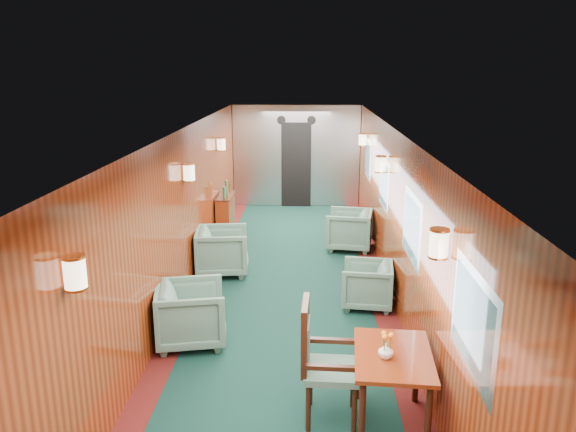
# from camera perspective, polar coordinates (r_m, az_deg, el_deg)

# --- Properties ---
(room) EXTENTS (12.00, 12.10, 2.40)m
(room) POSITION_cam_1_polar(r_m,az_deg,el_deg) (7.45, -0.17, 2.44)
(room) COLOR #0D2F26
(room) RESTS_ON ground
(bulkhead) EXTENTS (2.98, 0.17, 2.39)m
(bulkhead) POSITION_cam_1_polar(r_m,az_deg,el_deg) (13.34, 0.85, 6.04)
(bulkhead) COLOR #BBBEC2
(bulkhead) RESTS_ON ground
(windows_right) EXTENTS (0.02, 8.60, 0.80)m
(windows_right) POSITION_cam_1_polar(r_m,az_deg,el_deg) (7.82, 10.87, 1.38)
(windows_right) COLOR silver
(windows_right) RESTS_ON ground
(wall_sconces) EXTENTS (2.97, 7.97, 0.25)m
(wall_sconces) POSITION_cam_1_polar(r_m,az_deg,el_deg) (7.97, -0.01, 4.40)
(wall_sconces) COLOR #FFF1C6
(wall_sconces) RESTS_ON ground
(dining_table) EXTENTS (0.76, 1.04, 0.74)m
(dining_table) POSITION_cam_1_polar(r_m,az_deg,el_deg) (5.35, 10.59, -14.71)
(dining_table) COLOR maroon
(dining_table) RESTS_ON ground
(side_chair) EXTENTS (0.56, 0.58, 1.19)m
(side_chair) POSITION_cam_1_polar(r_m,az_deg,el_deg) (5.37, 3.27, -14.09)
(side_chair) COLOR #1F4A3F
(side_chair) RESTS_ON ground
(credenza) EXTENTS (0.29, 0.90, 1.09)m
(credenza) POSITION_cam_1_polar(r_m,az_deg,el_deg) (11.17, -6.34, 0.17)
(credenza) COLOR maroon
(credenza) RESTS_ON ground
(flower_vase) EXTENTS (0.15, 0.15, 0.14)m
(flower_vase) POSITION_cam_1_polar(r_m,az_deg,el_deg) (5.18, 9.91, -13.33)
(flower_vase) COLOR silver
(flower_vase) RESTS_ON dining_table
(armchair_left_near) EXTENTS (0.96, 0.94, 0.74)m
(armchair_left_near) POSITION_cam_1_polar(r_m,az_deg,el_deg) (6.94, -9.80, -9.78)
(armchair_left_near) COLOR #1F4A3F
(armchair_left_near) RESTS_ON ground
(armchair_left_far) EXTENTS (0.92, 0.90, 0.76)m
(armchair_left_far) POSITION_cam_1_polar(r_m,az_deg,el_deg) (9.10, -6.68, -3.54)
(armchair_left_far) COLOR #1F4A3F
(armchair_left_far) RESTS_ON ground
(armchair_right_near) EXTENTS (0.77, 0.75, 0.63)m
(armchair_right_near) POSITION_cam_1_polar(r_m,az_deg,el_deg) (7.92, 8.01, -6.93)
(armchair_right_near) COLOR #1F4A3F
(armchair_right_near) RESTS_ON ground
(armchair_right_far) EXTENTS (0.91, 0.89, 0.73)m
(armchair_right_far) POSITION_cam_1_polar(r_m,az_deg,el_deg) (10.31, 6.22, -1.39)
(armchair_right_far) COLOR #1F4A3F
(armchair_right_far) RESTS_ON ground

